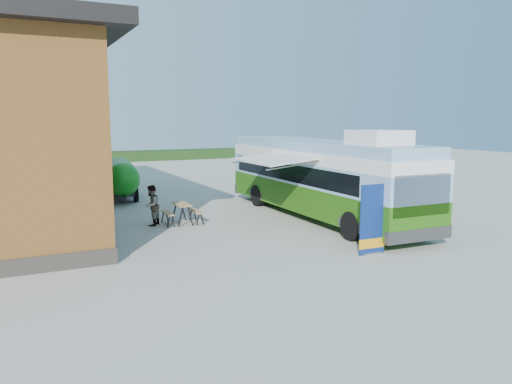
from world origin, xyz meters
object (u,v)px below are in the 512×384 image
person_a (106,203)px  bus (319,175)px  picnic_table (182,209)px  person_b (151,205)px  slurry_tanker (121,177)px  banner (372,226)px

person_a → bus: bearing=-68.4°
bus → picnic_table: 6.22m
person_b → slurry_tanker: (0.27, 7.56, 0.41)m
picnic_table → bus: bearing=-9.5°
person_b → bus: bearing=117.5°
person_b → slurry_tanker: slurry_tanker is taller
picnic_table → person_a: person_a is taller
slurry_tanker → person_b: bearing=-83.6°
bus → slurry_tanker: size_ratio=2.22×
banner → picnic_table: banner is taller
picnic_table → person_a: (-2.83, 1.57, 0.23)m
picnic_table → banner: bearing=-57.7°
picnic_table → slurry_tanker: (-0.97, 7.78, 0.61)m
picnic_table → person_b: bearing=173.2°
banner → person_a: (-6.89, 8.92, -0.07)m
banner → picnic_table: (-4.06, 7.35, -0.30)m
banner → bus: bearing=73.9°
banner → person_a: banner is taller
banner → slurry_tanker: size_ratio=0.39×
bus → person_b: size_ratio=7.72×
person_a → banner: bearing=-102.3°
person_a → slurry_tanker: size_ratio=0.30×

